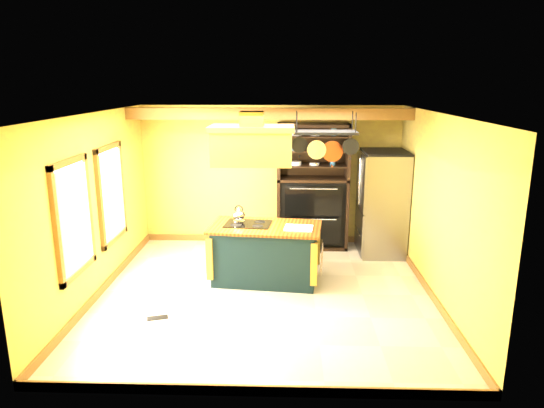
# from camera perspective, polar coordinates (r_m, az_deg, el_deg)

# --- Properties ---
(floor) EXTENTS (5.00, 5.00, 0.00)m
(floor) POSITION_cam_1_polar(r_m,az_deg,el_deg) (7.51, -0.83, -10.45)
(floor) COLOR beige
(floor) RESTS_ON ground
(ceiling) EXTENTS (5.00, 5.00, 0.00)m
(ceiling) POSITION_cam_1_polar(r_m,az_deg,el_deg) (6.84, -0.91, 10.58)
(ceiling) COLOR white
(ceiling) RESTS_ON wall_back
(wall_back) EXTENTS (5.00, 0.02, 2.70)m
(wall_back) POSITION_cam_1_polar(r_m,az_deg,el_deg) (9.49, -0.16, 3.39)
(wall_back) COLOR #BB9544
(wall_back) RESTS_ON floor
(wall_front) EXTENTS (5.00, 0.02, 2.70)m
(wall_front) POSITION_cam_1_polar(r_m,az_deg,el_deg) (4.68, -2.30, -8.19)
(wall_front) COLOR #BB9544
(wall_front) RESTS_ON floor
(wall_left) EXTENTS (0.02, 5.00, 2.70)m
(wall_left) POSITION_cam_1_polar(r_m,az_deg,el_deg) (7.59, -20.07, -0.25)
(wall_left) COLOR #BB9544
(wall_left) RESTS_ON floor
(wall_right) EXTENTS (0.02, 5.00, 2.70)m
(wall_right) POSITION_cam_1_polar(r_m,az_deg,el_deg) (7.38, 18.93, -0.56)
(wall_right) COLOR #BB9544
(wall_right) RESTS_ON floor
(ceiling_beam) EXTENTS (5.00, 0.15, 0.20)m
(ceiling_beam) POSITION_cam_1_polar(r_m,az_deg,el_deg) (8.54, -0.36, 10.57)
(ceiling_beam) COLOR olive
(ceiling_beam) RESTS_ON ceiling
(window_near) EXTENTS (0.06, 1.06, 1.56)m
(window_near) POSITION_cam_1_polar(r_m,az_deg,el_deg) (6.85, -22.26, -1.52)
(window_near) COLOR olive
(window_near) RESTS_ON wall_left
(window_far) EXTENTS (0.06, 1.06, 1.56)m
(window_far) POSITION_cam_1_polar(r_m,az_deg,el_deg) (8.11, -18.34, 1.15)
(window_far) COLOR olive
(window_far) RESTS_ON wall_left
(kitchen_island) EXTENTS (1.84, 1.15, 1.11)m
(kitchen_island) POSITION_cam_1_polar(r_m,az_deg,el_deg) (7.81, -0.77, -5.74)
(kitchen_island) COLOR black
(kitchen_island) RESTS_ON floor
(range_hood) EXTENTS (1.28, 0.72, 0.80)m
(range_hood) POSITION_cam_1_polar(r_m,az_deg,el_deg) (7.40, -2.36, 7.16)
(range_hood) COLOR #B1802C
(range_hood) RESTS_ON ceiling
(pot_rack) EXTENTS (1.01, 0.48, 0.77)m
(pot_rack) POSITION_cam_1_polar(r_m,az_deg,el_deg) (7.40, 6.27, 7.68)
(pot_rack) COLOR black
(pot_rack) RESTS_ON ceiling
(refrigerator) EXTENTS (0.82, 0.96, 1.89)m
(refrigerator) POSITION_cam_1_polar(r_m,az_deg,el_deg) (9.16, 12.78, -0.13)
(refrigerator) COLOR gray
(refrigerator) RESTS_ON floor
(hutch) EXTENTS (1.35, 0.61, 2.38)m
(hutch) POSITION_cam_1_polar(r_m,az_deg,el_deg) (9.34, 4.75, 0.42)
(hutch) COLOR black
(hutch) RESTS_ON floor
(floor_register) EXTENTS (0.30, 0.20, 0.01)m
(floor_register) POSITION_cam_1_polar(r_m,az_deg,el_deg) (6.96, -13.32, -12.89)
(floor_register) COLOR black
(floor_register) RESTS_ON floor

